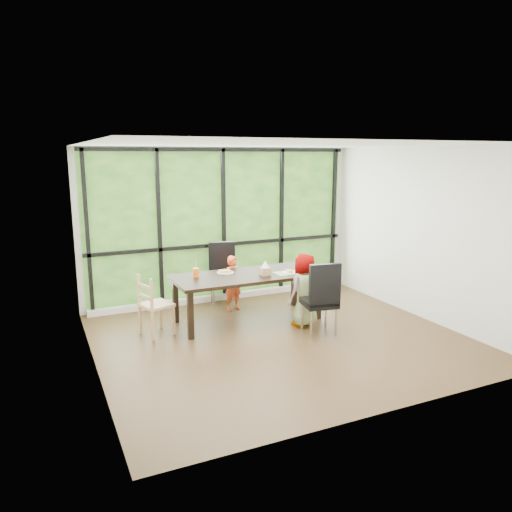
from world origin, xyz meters
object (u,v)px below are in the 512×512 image
white_mug (303,265)px  tissue_box (265,271)px  chair_window_leather (223,275)px  orange_cup (196,273)px  green_cup (310,268)px  child_toddler (233,283)px  plate_near (289,273)px  child_older (303,290)px  chair_interior_leather (319,297)px  plate_far (225,273)px  dining_table (248,297)px  chair_end_beech (156,305)px

white_mug → tissue_box: 0.83m
chair_window_leather → white_mug: 1.41m
orange_cup → green_cup: size_ratio=1.15×
chair_window_leather → child_toddler: (0.05, -0.34, -0.07)m
plate_near → orange_cup: (-1.41, 0.37, 0.06)m
orange_cup → tissue_box: orange_cup is taller
chair_window_leather → child_older: child_older is taller
chair_interior_leather → tissue_box: 0.96m
orange_cup → white_mug: orange_cup is taller
chair_window_leather → plate_far: bearing=-94.5°
dining_table → green_cup: (0.95, -0.27, 0.43)m
plate_far → chair_window_leather: bearing=71.5°
chair_interior_leather → chair_end_beech: size_ratio=1.20×
child_older → white_mug: bearing=-135.6°
green_cup → white_mug: green_cup is taller
child_older → plate_near: (-0.05, 0.36, 0.20)m
child_toddler → white_mug: 1.20m
dining_table → chair_window_leather: size_ratio=2.13×
dining_table → chair_window_leather: (-0.05, 0.93, 0.17)m
child_toddler → white_mug: child_toddler is taller
white_mug → green_cup: bearing=-103.1°
dining_table → tissue_box: tissue_box is taller
chair_interior_leather → orange_cup: size_ratio=7.86×
chair_window_leather → orange_cup: size_ratio=7.86×
chair_window_leather → tissue_box: chair_window_leather is taller
dining_table → child_toddler: 0.60m
chair_interior_leather → white_mug: size_ratio=14.40×
chair_end_beech → tissue_box: chair_end_beech is taller
chair_end_beech → child_older: bearing=-121.4°
child_older → orange_cup: bearing=-42.3°
green_cup → white_mug: bearing=76.9°
chair_end_beech → white_mug: (2.48, 0.08, 0.34)m
green_cup → child_toddler: bearing=137.8°
chair_end_beech → child_older: child_older is taller
child_toddler → green_cup: child_toddler is taller
orange_cup → tissue_box: bearing=-18.2°
child_toddler → plate_near: (0.63, -0.79, 0.29)m
child_toddler → orange_cup: bearing=-165.6°
child_older → white_mug: child_older is taller
chair_window_leather → child_toddler: chair_window_leather is taller
chair_window_leather → tissue_box: size_ratio=7.71×
child_older → tissue_box: size_ratio=7.98×
chair_interior_leather → green_cup: (0.23, 0.67, 0.27)m
chair_window_leather → green_cup: chair_window_leather is taller
chair_interior_leather → plate_far: (-1.01, 1.16, 0.22)m
chair_interior_leather → chair_end_beech: chair_interior_leather is taller
chair_interior_leather → child_toddler: 1.70m
child_toddler → green_cup: (0.95, -0.86, 0.34)m
child_older → green_cup: child_older is taller
chair_end_beech → plate_far: (1.16, 0.23, 0.31)m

